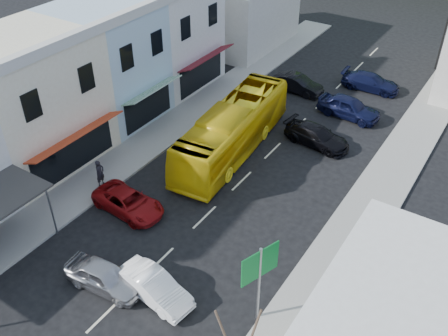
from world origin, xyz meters
TOP-DOWN VIEW (x-y plane):
  - ground at (0.00, 0.00)m, footprint 120.00×120.00m
  - sidewalk_left at (-7.50, 10.00)m, footprint 3.00×52.00m
  - sidewalk_right at (7.50, 10.00)m, footprint 3.00×52.00m
  - shopfront_row at (-12.49, 5.00)m, footprint 8.25×30.00m
  - distant_block_left at (-12.00, 27.00)m, footprint 8.00×10.00m
  - bus at (-2.26, 10.54)m, footprint 3.60×11.79m
  - car_silver at (-1.11, -2.66)m, footprint 4.55×2.21m
  - car_white at (1.25, -1.86)m, footprint 4.60×2.38m
  - car_red at (-3.93, 2.14)m, footprint 4.73×2.24m
  - car_black_near at (2.10, 14.31)m, footprint 4.68×2.34m
  - car_navy_mid at (2.50, 19.06)m, footprint 4.52×2.12m
  - car_black_far at (-2.48, 20.64)m, footprint 4.49×2.02m
  - car_navy_far at (2.31, 24.23)m, footprint 4.60×2.10m
  - pedestrian_left at (-6.80, 2.91)m, footprint 0.45×0.63m
  - direction_sign at (5.87, -0.33)m, footprint 1.47×2.10m
  - traffic_signal at (5.80, 31.29)m, footprint 0.97×1.32m

SIDE VIEW (x-z plane):
  - ground at x=0.00m, z-range 0.00..0.00m
  - sidewalk_left at x=-7.50m, z-range 0.00..0.15m
  - sidewalk_right at x=7.50m, z-range 0.00..0.15m
  - car_silver at x=-1.11m, z-range 0.00..1.40m
  - car_white at x=1.25m, z-range 0.00..1.40m
  - car_red at x=-3.93m, z-range 0.00..1.40m
  - car_black_near at x=2.10m, z-range 0.00..1.40m
  - car_navy_mid at x=2.50m, z-range 0.00..1.40m
  - car_black_far at x=-2.48m, z-range 0.00..1.40m
  - car_navy_far at x=2.31m, z-range 0.00..1.40m
  - pedestrian_left at x=-6.80m, z-range 0.15..1.85m
  - bus at x=-2.26m, z-range 0.00..3.10m
  - direction_sign at x=5.87m, z-range 0.00..4.36m
  - traffic_signal at x=5.80m, z-range 0.00..5.58m
  - distant_block_left at x=-12.00m, z-range 0.00..6.00m
  - shopfront_row at x=-12.49m, z-range 0.00..8.00m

